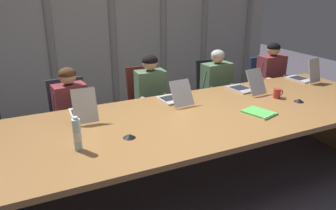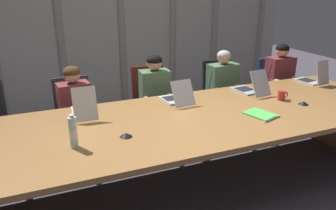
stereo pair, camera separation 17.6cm
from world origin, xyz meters
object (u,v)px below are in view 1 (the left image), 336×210
at_px(person_center, 153,96).
at_px(spiral_notepad, 259,113).
at_px(coffee_mug_near, 277,93).
at_px(conference_mic_left_side, 129,136).
at_px(laptop_right_end, 304,76).
at_px(laptop_center, 174,97).
at_px(person_right_mid, 220,87).
at_px(person_left_mid, 73,111).
at_px(office_chair_left_mid, 73,129).
at_px(person_right_end, 274,78).
at_px(laptop_left_mid, 83,111).
at_px(water_bottle_primary, 77,135).
at_px(office_chair_right_mid, 214,103).
at_px(office_chair_right_end, 266,95).
at_px(office_chair_center, 147,115).
at_px(conference_mic_middle, 299,100).
at_px(laptop_right_mid, 246,87).

height_order(person_center, spiral_notepad, person_center).
distance_m(coffee_mug_near, conference_mic_left_side, 1.89).
height_order(coffee_mug_near, spiral_notepad, coffee_mug_near).
xyz_separation_m(laptop_right_end, coffee_mug_near, (-0.83, -0.39, -0.01)).
height_order(laptop_center, person_right_mid, person_right_mid).
distance_m(person_left_mid, person_right_mid, 1.98).
relative_size(office_chair_left_mid, person_right_end, 0.79).
distance_m(laptop_left_mid, coffee_mug_near, 2.16).
height_order(water_bottle_primary, coffee_mug_near, water_bottle_primary).
relative_size(laptop_left_mid, person_left_mid, 0.42).
height_order(office_chair_left_mid, conference_mic_left_side, office_chair_left_mid).
height_order(office_chair_right_mid, office_chair_right_end, office_chair_right_mid).
distance_m(water_bottle_primary, coffee_mug_near, 2.32).
bearing_deg(laptop_center, coffee_mug_near, -113.67).
bearing_deg(office_chair_center, person_right_mid, 86.30).
distance_m(laptop_left_mid, office_chair_right_mid, 2.16).
height_order(person_left_mid, water_bottle_primary, person_left_mid).
bearing_deg(person_right_mid, laptop_center, -65.04).
xyz_separation_m(office_chair_right_mid, person_left_mid, (-2.00, -0.16, 0.28)).
bearing_deg(office_chair_center, laptop_left_mid, -48.80).
height_order(laptop_center, conference_mic_middle, laptop_center).
xyz_separation_m(person_right_mid, coffee_mug_near, (0.15, -0.91, 0.16)).
relative_size(laptop_left_mid, office_chair_center, 0.49).
xyz_separation_m(office_chair_left_mid, office_chair_right_end, (2.98, -0.00, -0.00)).
xyz_separation_m(person_right_end, conference_mic_middle, (-0.70, -1.13, 0.10)).
xyz_separation_m(office_chair_right_end, person_right_end, (-0.02, -0.15, 0.32)).
relative_size(person_right_mid, water_bottle_primary, 4.10).
distance_m(laptop_right_end, office_chair_center, 2.17).
relative_size(laptop_right_mid, conference_mic_middle, 4.55).
bearing_deg(office_chair_right_end, person_right_end, -14.29).
relative_size(person_right_mid, spiral_notepad, 3.21).
relative_size(laptop_right_end, person_left_mid, 0.38).
xyz_separation_m(laptop_left_mid, office_chair_right_mid, (1.99, 0.69, -0.46)).
distance_m(laptop_left_mid, laptop_right_end, 2.96).
relative_size(laptop_right_end, person_right_mid, 0.37).
height_order(laptop_right_end, water_bottle_primary, laptop_right_end).
distance_m(laptop_left_mid, laptop_center, 1.00).
bearing_deg(person_right_mid, person_right_end, 86.47).
xyz_separation_m(office_chair_right_mid, conference_mic_left_side, (-1.74, -1.33, 0.41)).
bearing_deg(office_chair_center, spiral_notepad, 31.34).
height_order(conference_mic_left_side, spiral_notepad, conference_mic_left_side).
relative_size(laptop_left_mid, person_center, 0.40).
relative_size(laptop_center, spiral_notepad, 1.27).
bearing_deg(spiral_notepad, person_right_end, 24.95).
xyz_separation_m(person_left_mid, conference_mic_left_side, (0.26, -1.17, 0.14)).
bearing_deg(person_right_end, spiral_notepad, -47.93).
xyz_separation_m(laptop_right_end, water_bottle_primary, (-3.14, -0.67, 0.07)).
xyz_separation_m(office_chair_center, office_chair_right_mid, (1.04, -0.00, -0.00)).
distance_m(office_chair_right_end, person_right_end, 0.36).
bearing_deg(conference_mic_left_side, person_right_end, 23.57).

